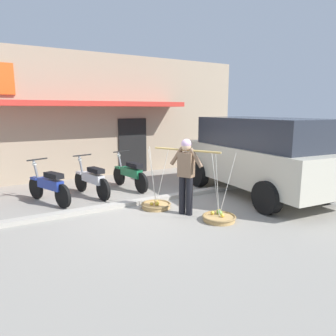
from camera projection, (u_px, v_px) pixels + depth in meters
ground_plane at (160, 210)px, 7.37m from camera, size 90.00×90.00×0.00m
sidewalk_curb at (146, 201)px, 7.95m from camera, size 20.00×0.24×0.10m
fruit_vendor at (186, 171)px, 6.90m from camera, size 0.76×1.47×1.70m
fruit_basket_left_side at (219, 217)px, 6.64m from camera, size 0.71×0.71×1.45m
fruit_basket_right_side at (156, 205)px, 7.50m from camera, size 0.71×0.71×1.45m
motorcycle_nearest_shop at (49, 186)px, 7.80m from camera, size 0.76×1.74×1.09m
motorcycle_second_in_row at (92, 180)px, 8.47m from camera, size 0.58×1.80×1.09m
motorcycle_third_in_row at (130, 174)px, 9.24m from camera, size 0.54×1.81×1.09m
parked_truck at (258, 154)px, 8.56m from camera, size 2.46×4.94×2.10m
storefront_building at (61, 115)px, 12.52m from camera, size 13.00×6.00×4.20m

